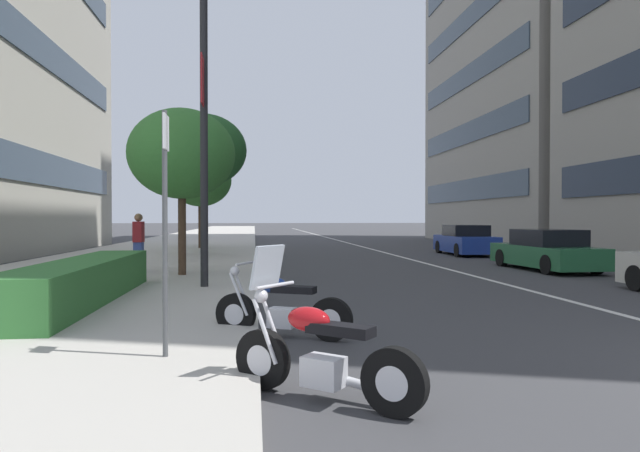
# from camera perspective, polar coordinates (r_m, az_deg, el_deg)

# --- Properties ---
(sidewalk_right_plaza) EXTENTS (160.00, 8.64, 0.15)m
(sidewalk_right_plaza) POSITION_cam_1_polar(r_m,az_deg,el_deg) (35.12, -13.79, -1.93)
(sidewalk_right_plaza) COLOR #B2ADA3
(sidewalk_right_plaza) RESTS_ON ground
(lane_centre_stripe) EXTENTS (110.00, 0.16, 0.01)m
(lane_centre_stripe) POSITION_cam_1_polar(r_m,az_deg,el_deg) (40.40, 2.52, -1.66)
(lane_centre_stripe) COLOR silver
(lane_centre_stripe) RESTS_ON ground
(motorcycle_nearest_camera) EXTENTS (1.40, 1.68, 1.46)m
(motorcycle_nearest_camera) POSITION_cam_1_polar(r_m,az_deg,el_deg) (5.34, 0.01, -13.29)
(motorcycle_nearest_camera) COLOR black
(motorcycle_nearest_camera) RESTS_ON ground
(motorcycle_by_sign_pole) EXTENTS (1.02, 1.96, 1.09)m
(motorcycle_by_sign_pole) POSITION_cam_1_polar(r_m,az_deg,el_deg) (8.09, -4.11, -8.62)
(motorcycle_by_sign_pole) COLOR black
(motorcycle_by_sign_pole) RESTS_ON ground
(car_far_down_avenue) EXTENTS (4.66, 1.88, 1.36)m
(car_far_down_avenue) POSITION_cam_1_polar(r_m,az_deg,el_deg) (19.95, 22.39, -2.44)
(car_far_down_avenue) COLOR #236038
(car_far_down_avenue) RESTS_ON ground
(car_mid_block_traffic) EXTENTS (4.43, 2.01, 1.42)m
(car_mid_block_traffic) POSITION_cam_1_polar(r_m,az_deg,el_deg) (26.99, 14.83, -1.52)
(car_mid_block_traffic) COLOR navy
(car_mid_block_traffic) RESTS_ON ground
(parking_sign_by_curb) EXTENTS (0.32, 0.06, 2.81)m
(parking_sign_by_curb) POSITION_cam_1_polar(r_m,az_deg,el_deg) (6.52, -15.76, 1.59)
(parking_sign_by_curb) COLOR #47494C
(parking_sign_by_curb) RESTS_ON sidewalk_right_plaza
(street_lamp_with_banners) EXTENTS (1.26, 2.29, 8.74)m
(street_lamp_with_banners) POSITION_cam_1_polar(r_m,az_deg,el_deg) (13.49, -10.62, 16.21)
(street_lamp_with_banners) COLOR #232326
(street_lamp_with_banners) RESTS_ON sidewalk_right_plaza
(clipped_hedge_bed) EXTENTS (6.63, 1.10, 0.78)m
(clipped_hedge_bed) POSITION_cam_1_polar(r_m,az_deg,el_deg) (11.45, -23.37, -5.25)
(clipped_hedge_bed) COLOR #337033
(clipped_hedge_bed) RESTS_ON sidewalk_right_plaza
(street_tree_near_plaza_corner) EXTENTS (2.97, 2.97, 4.66)m
(street_tree_near_plaza_corner) POSITION_cam_1_polar(r_m,az_deg,el_deg) (15.99, -14.13, 7.23)
(street_tree_near_plaza_corner) COLOR #473323
(street_tree_near_plaza_corner) RESTS_ON sidewalk_right_plaza
(street_tree_far_plaza) EXTENTS (3.63, 3.63, 6.07)m
(street_tree_far_plaza) POSITION_cam_1_polar(r_m,az_deg,el_deg) (24.37, -11.92, 7.68)
(street_tree_far_plaza) COLOR #473323
(street_tree_far_plaza) RESTS_ON sidewalk_right_plaza
(street_tree_mid_sidewalk) EXTENTS (3.32, 3.32, 5.05)m
(street_tree_mid_sidewalk) POSITION_cam_1_polar(r_m,az_deg,el_deg) (30.24, -12.31, 4.65)
(street_tree_mid_sidewalk) COLOR #473323
(street_tree_mid_sidewalk) RESTS_ON sidewalk_right_plaza
(pedestrian_on_plaza) EXTENTS (0.41, 0.27, 1.73)m
(pedestrian_on_plaza) POSITION_cam_1_polar(r_m,az_deg,el_deg) (17.10, -18.29, -1.61)
(pedestrian_on_plaza) COLOR #33478C
(pedestrian_on_plaza) RESTS_ON sidewalk_right_plaza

